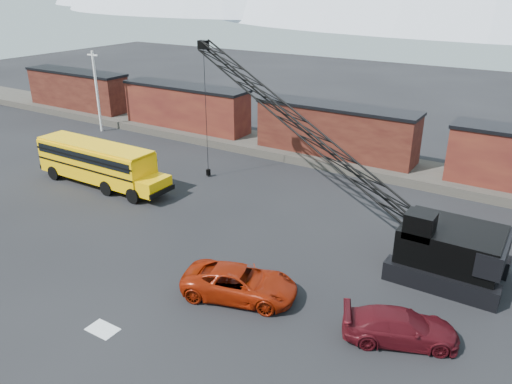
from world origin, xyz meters
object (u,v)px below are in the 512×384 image
crawler_crane (299,125)px  red_pickup (240,283)px  maroon_suv (400,327)px  school_bus (99,162)px

crawler_crane → red_pickup: bearing=-78.2°
red_pickup → maroon_suv: red_pickup is taller
maroon_suv → school_bus: bearing=53.8°
maroon_suv → crawler_crane: crawler_crane is taller
school_bus → crawler_crane: 15.79m
school_bus → red_pickup: bearing=-21.0°
maroon_suv → crawler_crane: size_ratio=0.22×
red_pickup → crawler_crane: 11.23m
red_pickup → maroon_suv: 7.62m
school_bus → maroon_suv: 25.08m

